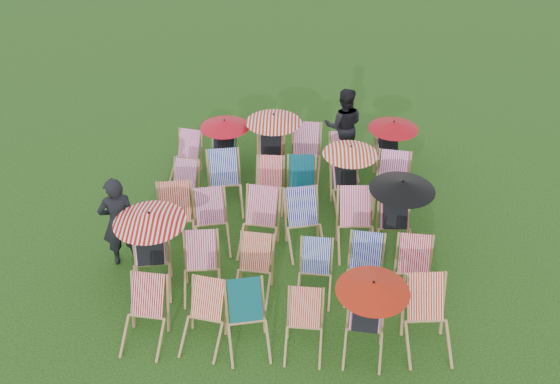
{
  "coord_description": "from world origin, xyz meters",
  "views": [
    {
      "loc": [
        0.19,
        -8.45,
        7.13
      ],
      "look_at": [
        -0.08,
        0.38,
        0.9
      ],
      "focal_mm": 40.0,
      "sensor_mm": 36.0,
      "label": 1
    }
  ],
  "objects_px": {
    "person_left": "(119,222)",
    "deckchair_29": "(391,148)",
    "deckchair_5": "(428,320)",
    "person_rear": "(344,126)",
    "deckchair_0": "(144,316)"
  },
  "relations": [
    {
      "from": "deckchair_5",
      "to": "person_rear",
      "type": "relative_size",
      "value": 0.61
    },
    {
      "from": "deckchair_29",
      "to": "person_left",
      "type": "distance_m",
      "value": 5.57
    },
    {
      "from": "deckchair_29",
      "to": "person_rear",
      "type": "height_order",
      "value": "person_rear"
    },
    {
      "from": "deckchair_0",
      "to": "person_rear",
      "type": "distance_m",
      "value": 5.96
    },
    {
      "from": "person_left",
      "to": "person_rear",
      "type": "relative_size",
      "value": 1.01
    },
    {
      "from": "deckchair_0",
      "to": "person_left",
      "type": "xyz_separation_m",
      "value": [
        -0.73,
        1.72,
        0.37
      ]
    },
    {
      "from": "person_rear",
      "to": "deckchair_0",
      "type": "bearing_deg",
      "value": 60.89
    },
    {
      "from": "deckchair_5",
      "to": "deckchair_29",
      "type": "height_order",
      "value": "deckchair_29"
    },
    {
      "from": "deckchair_29",
      "to": "person_rear",
      "type": "xyz_separation_m",
      "value": [
        -0.93,
        0.51,
        0.21
      ]
    },
    {
      "from": "deckchair_5",
      "to": "person_rear",
      "type": "height_order",
      "value": "person_rear"
    },
    {
      "from": "person_left",
      "to": "deckchair_29",
      "type": "bearing_deg",
      "value": -171.4
    },
    {
      "from": "deckchair_5",
      "to": "person_left",
      "type": "xyz_separation_m",
      "value": [
        -4.83,
        1.72,
        0.33
      ]
    },
    {
      "from": "deckchair_0",
      "to": "deckchair_29",
      "type": "height_order",
      "value": "deckchair_29"
    },
    {
      "from": "deckchair_0",
      "to": "deckchair_29",
      "type": "bearing_deg",
      "value": 55.13
    },
    {
      "from": "deckchair_5",
      "to": "person_left",
      "type": "distance_m",
      "value": 5.13
    }
  ]
}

